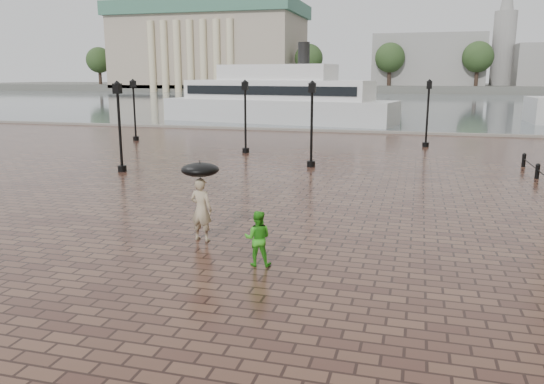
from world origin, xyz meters
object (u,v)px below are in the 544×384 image
Objects in this scene: child_pedestrian at (258,238)px; street_lamps at (249,116)px; adult_pedestrian at (201,209)px; ferry_near at (277,99)px.

street_lamps is at bearing -80.90° from child_pedestrian.
street_lamps is 11.40× the size of adult_pedestrian.
adult_pedestrian is at bearing -68.33° from ferry_near.
street_lamps reaches higher than adult_pedestrian.
ferry_near reaches higher than adult_pedestrian.
child_pedestrian is at bearing 152.10° from adult_pedestrian.
child_pedestrian is 0.06× the size of ferry_near.
street_lamps reaches higher than child_pedestrian.
street_lamps is at bearing -69.44° from ferry_near.
ferry_near is at bearing -70.59° from adult_pedestrian.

